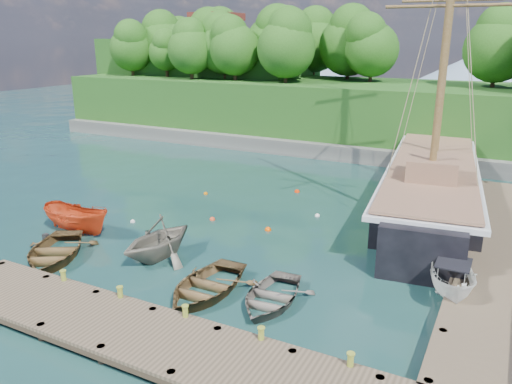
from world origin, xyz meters
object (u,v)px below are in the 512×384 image
rowboat_3 (271,303)px  cabin_boat_white (450,295)px  rowboat_0 (55,259)px  schooner (431,189)px  motorboat_orange (78,232)px  rowboat_2 (206,293)px  rowboat_1 (159,257)px

rowboat_3 → cabin_boat_white: cabin_boat_white is taller
rowboat_0 → schooner: bearing=16.9°
rowboat_3 → motorboat_orange: bearing=166.7°
schooner → rowboat_2: bearing=-118.5°
rowboat_0 → rowboat_1: rowboat_1 is taller
motorboat_orange → schooner: (16.09, 13.19, 1.16)m
rowboat_1 → cabin_boat_white: bearing=18.4°
rowboat_2 → cabin_boat_white: size_ratio=1.06×
cabin_boat_white → rowboat_1: bearing=178.4°
rowboat_1 → rowboat_3: bearing=-4.9°
rowboat_0 → motorboat_orange: 3.38m
rowboat_0 → rowboat_3: bearing=-25.9°
rowboat_1 → cabin_boat_white: 13.10m
rowboat_2 → schooner: schooner is taller
rowboat_3 → cabin_boat_white: 7.37m
rowboat_1 → rowboat_2: rowboat_1 is taller
rowboat_0 → rowboat_2: size_ratio=1.04×
cabin_boat_white → rowboat_2: bearing=-166.1°
rowboat_1 → rowboat_2: 4.40m
rowboat_1 → rowboat_3: size_ratio=1.02×
motorboat_orange → cabin_boat_white: size_ratio=1.01×
rowboat_3 → schooner: (3.58, 15.17, 1.16)m
rowboat_1 → motorboat_orange: size_ratio=0.93×
rowboat_0 → rowboat_3: (10.92, 1.01, 0.00)m
rowboat_0 → cabin_boat_white: bearing=-15.0°
rowboat_0 → rowboat_3: rowboat_0 is taller
rowboat_0 → schooner: (14.50, 16.18, 1.16)m
rowboat_0 → motorboat_orange: motorboat_orange is taller
rowboat_1 → rowboat_3: rowboat_1 is taller
rowboat_2 → rowboat_3: 2.75m
rowboat_3 → schooner: size_ratio=0.14×
rowboat_1 → rowboat_2: bearing=-19.0°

